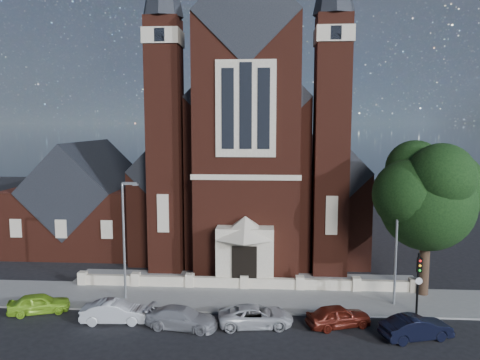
# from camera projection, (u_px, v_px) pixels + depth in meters

# --- Properties ---
(ground) EXTENTS (120.00, 120.00, 0.00)m
(ground) POSITION_uv_depth(u_px,v_px,m) (249.00, 256.00, 42.33)
(ground) COLOR black
(ground) RESTS_ON ground
(pavement_strip) EXTENTS (60.00, 5.00, 0.12)m
(pavement_strip) POSITION_uv_depth(u_px,v_px,m) (243.00, 299.00, 31.93)
(pavement_strip) COLOR slate
(pavement_strip) RESTS_ON ground
(forecourt_paving) EXTENTS (26.00, 3.00, 0.14)m
(forecourt_paving) POSITION_uv_depth(u_px,v_px,m) (246.00, 280.00, 35.89)
(forecourt_paving) COLOR slate
(forecourt_paving) RESTS_ON ground
(forecourt_wall) EXTENTS (24.00, 0.40, 0.90)m
(forecourt_wall) POSITION_uv_depth(u_px,v_px,m) (244.00, 289.00, 33.91)
(forecourt_wall) COLOR #B8AA92
(forecourt_wall) RESTS_ON ground
(church) EXTENTS (20.01, 34.90, 29.20)m
(church) POSITION_uv_depth(u_px,v_px,m) (253.00, 159.00, 49.21)
(church) COLOR #4B1E14
(church) RESTS_ON ground
(parish_hall) EXTENTS (12.00, 12.20, 10.24)m
(parish_hall) POSITION_uv_depth(u_px,v_px,m) (88.00, 205.00, 45.82)
(parish_hall) COLOR #4B1E14
(parish_hall) RESTS_ON ground
(street_tree) EXTENTS (6.40, 6.60, 10.70)m
(street_tree) POSITION_uv_depth(u_px,v_px,m) (430.00, 198.00, 31.49)
(street_tree) COLOR black
(street_tree) RESTS_ON ground
(street_lamp_left) EXTENTS (1.16, 0.22, 8.09)m
(street_lamp_left) POSITION_uv_depth(u_px,v_px,m) (125.00, 234.00, 31.37)
(street_lamp_left) COLOR gray
(street_lamp_left) RESTS_ON ground
(street_lamp_right) EXTENTS (1.16, 0.22, 8.09)m
(street_lamp_right) POSITION_uv_depth(u_px,v_px,m) (398.00, 238.00, 30.24)
(street_lamp_right) COLOR gray
(street_lamp_right) RESTS_ON ground
(traffic_signal) EXTENTS (0.28, 0.42, 4.00)m
(traffic_signal) POSITION_uv_depth(u_px,v_px,m) (418.00, 276.00, 28.87)
(traffic_signal) COLOR black
(traffic_signal) RESTS_ON ground
(car_lime_van) EXTENTS (3.98, 2.65, 1.26)m
(car_lime_van) POSITION_uv_depth(u_px,v_px,m) (39.00, 303.00, 29.57)
(car_lime_van) COLOR #88C226
(car_lime_van) RESTS_ON ground
(car_silver_a) EXTENTS (4.09, 1.71, 1.32)m
(car_silver_a) POSITION_uv_depth(u_px,v_px,m) (115.00, 312.00, 28.19)
(car_silver_a) COLOR #B9BCC1
(car_silver_a) RESTS_ON ground
(car_silver_b) EXTENTS (4.49, 2.39, 1.24)m
(car_silver_b) POSITION_uv_depth(u_px,v_px,m) (182.00, 318.00, 27.38)
(car_silver_b) COLOR gray
(car_silver_b) RESTS_ON ground
(car_white_suv) EXTENTS (4.65, 2.57, 1.23)m
(car_white_suv) POSITION_uv_depth(u_px,v_px,m) (256.00, 316.00, 27.67)
(car_white_suv) COLOR silver
(car_white_suv) RESTS_ON ground
(car_dark_red) EXTENTS (4.12, 2.69, 1.30)m
(car_dark_red) POSITION_uv_depth(u_px,v_px,m) (338.00, 316.00, 27.57)
(car_dark_red) COLOR #5A190F
(car_dark_red) RESTS_ON ground
(car_navy) EXTENTS (4.22, 2.47, 1.31)m
(car_navy) POSITION_uv_depth(u_px,v_px,m) (416.00, 328.00, 25.98)
(car_navy) COLOR black
(car_navy) RESTS_ON ground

